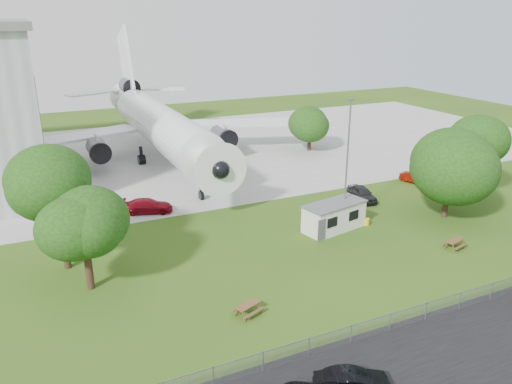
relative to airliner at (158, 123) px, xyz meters
name	(u,v)px	position (x,y,z in m)	size (l,w,h in m)	color
ground	(302,269)	(2.00, -35.86, -5.27)	(160.00, 160.00, 0.00)	#406519
asphalt_strip	(415,368)	(2.00, -48.86, -5.26)	(120.00, 8.00, 0.02)	black
concrete_apron	(170,154)	(2.00, 2.14, -5.25)	(120.00, 46.00, 0.03)	#B7B7B2
airliner	(158,123)	(0.00, 0.00, 0.00)	(46.36, 47.73, 17.69)	white
site_cabin	(334,216)	(8.70, -30.24, -3.96)	(6.96, 3.91, 2.62)	silver
picnic_west	(248,314)	(-4.45, -39.82, -5.27)	(1.80, 1.50, 0.76)	brown
picnic_east	(454,248)	(15.92, -38.16, -5.27)	(1.80, 1.50, 0.76)	brown
fence	(376,335)	(2.00, -45.36, -5.27)	(58.00, 0.04, 1.30)	gray
lamp_mast	(347,165)	(10.20, -29.66, 0.73)	(0.16, 0.16, 12.00)	slate
tree_west_big	(57,187)	(-14.84, -27.66, 1.57)	(7.32, 7.32, 10.52)	#382619
tree_west_small	(84,227)	(-13.61, -31.75, -0.32)	(6.11, 6.11, 8.02)	#382619
tree_east_front	(451,166)	(20.45, -32.37, 0.02)	(8.24, 8.24, 9.41)	#382619
tree_east_back	(476,144)	(26.88, -29.46, 0.85)	(6.77, 6.77, 9.51)	#382619
tree_far_apron	(310,122)	(21.40, -4.33, -1.02)	(5.97, 5.97, 7.24)	#382619
car_centre_sedan	(353,383)	(-2.45, -48.98, -4.60)	(1.42, 4.08, 1.34)	black
car_ne_hatch	(362,194)	(15.79, -25.00, -4.51)	(1.80, 4.47, 1.52)	black
car_ne_sedan	(417,178)	(25.23, -23.04, -4.61)	(1.40, 4.02, 1.32)	#961508
car_apron_van	(148,206)	(-6.24, -18.75, -4.54)	(2.04, 5.02, 1.46)	maroon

